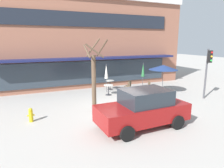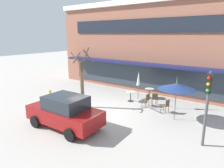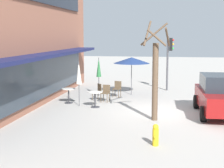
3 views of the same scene
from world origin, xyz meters
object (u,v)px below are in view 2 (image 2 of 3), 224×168
cafe_table_streetside (131,95)px  fire_hydrant (50,94)px  cafe_chair_1 (166,105)px  cafe_table_near_wall (149,92)px  cafe_chair_2 (146,99)px  traffic_light_pole (208,97)px  cafe_chair_0 (155,98)px  parked_sedan (65,112)px  street_tree (82,81)px  patio_umbrella_cream_folded (177,86)px  patio_umbrella_corner_open (139,78)px  patio_umbrella_green_folded (177,85)px

cafe_table_streetside → fire_hydrant: 6.23m
cafe_chair_1 → fire_hydrant: bearing=-163.4°
cafe_table_near_wall → cafe_chair_2: 1.93m
traffic_light_pole → fire_hydrant: (-11.16, 0.36, -1.94)m
cafe_chair_0 → fire_hydrant: size_ratio=1.26×
cafe_chair_2 → cafe_table_streetside: bearing=169.7°
cafe_chair_0 → parked_sedan: 6.49m
street_tree → traffic_light_pole: bearing=-3.9°
patio_umbrella_cream_folded → patio_umbrella_corner_open: size_ratio=1.00×
patio_umbrella_corner_open → parked_sedan: bearing=-96.9°
fire_hydrant → traffic_light_pole: bearing=-1.8°
cafe_chair_2 → traffic_light_pole: 5.70m
patio_umbrella_corner_open → fire_hydrant: patio_umbrella_corner_open is taller
cafe_table_near_wall → traffic_light_pole: (5.01, -5.05, 1.78)m
cafe_chair_1 → parked_sedan: 6.28m
cafe_table_streetside → traffic_light_pole: traffic_light_pole is taller
patio_umbrella_cream_folded → parked_sedan: patio_umbrella_cream_folded is taller
traffic_light_pole → cafe_table_streetside: bearing=148.9°
patio_umbrella_cream_folded → patio_umbrella_corner_open: (-3.61, 2.19, -0.39)m
patio_umbrella_green_folded → parked_sedan: bearing=-121.6°
parked_sedan → fire_hydrant: size_ratio=6.05×
street_tree → cafe_table_near_wall: bearing=58.0°
cafe_chair_0 → cafe_chair_2: bearing=-126.6°
cafe_chair_2 → street_tree: 4.60m
patio_umbrella_green_folded → cafe_chair_1: patio_umbrella_green_folded is taller
cafe_chair_0 → cafe_chair_2: same height
cafe_table_streetside → fire_hydrant: bearing=-149.8°
cafe_chair_2 → fire_hydrant: 7.39m
cafe_table_streetside → parked_sedan: parked_sedan is taller
cafe_table_near_wall → patio_umbrella_green_folded: bearing=-23.9°
patio_umbrella_corner_open → cafe_chair_1: (2.81, -1.48, -1.10)m
patio_umbrella_cream_folded → cafe_chair_2: (-2.35, 1.09, -1.50)m
cafe_chair_0 → fire_hydrant: (-7.18, -3.38, -0.17)m
cafe_chair_0 → cafe_chair_1: bearing=-36.8°
patio_umbrella_corner_open → cafe_chair_0: bearing=-20.1°
cafe_table_near_wall → cafe_chair_0: 1.67m
cafe_chair_2 → street_tree: bearing=-142.2°
cafe_table_near_wall → cafe_chair_2: size_ratio=0.85×
cafe_table_near_wall → patio_umbrella_cream_folded: patio_umbrella_cream_folded is taller
patio_umbrella_green_folded → traffic_light_pole: size_ratio=0.65×
parked_sedan → patio_umbrella_green_folded: bearing=58.4°
cafe_table_streetside → parked_sedan: (-0.63, -5.76, 0.36)m
cafe_table_streetside → cafe_table_near_wall: bearing=63.7°
patio_umbrella_cream_folded → cafe_chair_0: (-1.98, 1.59, -1.50)m
cafe_chair_1 → street_tree: bearing=-155.2°
traffic_light_pole → cafe_chair_0: bearing=136.8°
parked_sedan → cafe_chair_0: bearing=67.9°
cafe_table_near_wall → traffic_light_pole: bearing=-45.2°
cafe_table_near_wall → cafe_chair_1: (2.21, -2.20, 0.01)m
street_tree → patio_umbrella_cream_folded: bearing=15.4°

